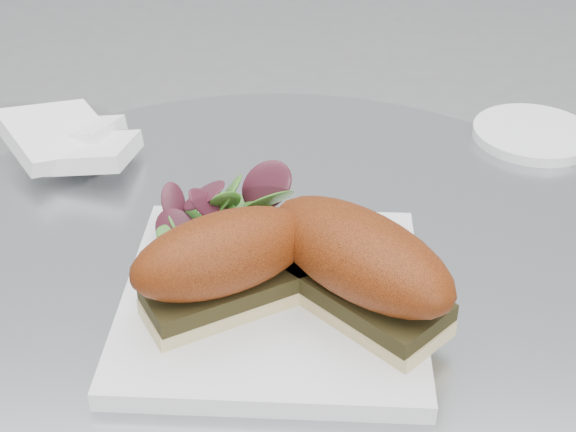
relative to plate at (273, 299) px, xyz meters
name	(u,v)px	position (x,y,z in m)	size (l,w,h in m)	color
plate	(273,299)	(0.00, 0.00, 0.00)	(0.23, 0.23, 0.02)	white
sandwich_left	(224,263)	(-0.04, -0.02, 0.05)	(0.16, 0.13, 0.08)	beige
sandwich_right	(359,264)	(0.06, -0.02, 0.05)	(0.17, 0.17, 0.08)	beige
salad	(227,214)	(-0.04, 0.07, 0.03)	(0.10, 0.10, 0.05)	#46832B
napkin	(78,156)	(-0.21, 0.22, 0.00)	(0.13, 0.13, 0.02)	white
saucer	(533,134)	(0.27, 0.29, 0.00)	(0.13, 0.13, 0.01)	white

